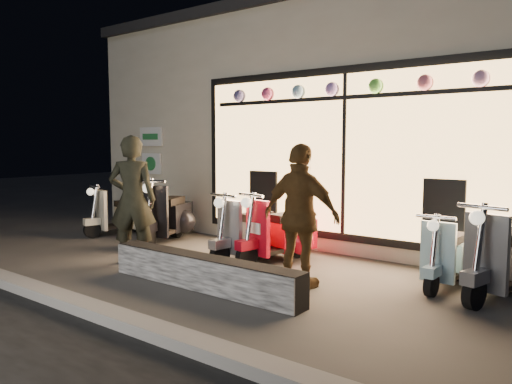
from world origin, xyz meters
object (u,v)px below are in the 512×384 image
graffiti_barrier (203,272)px  scooter_red (285,234)px  scooter_silver (254,232)px  man (132,200)px  woman (301,216)px

graffiti_barrier → scooter_red: 1.81m
scooter_red → scooter_silver: bearing=-149.2°
man → scooter_red: bearing=-174.6°
scooter_silver → woman: 1.72m
scooter_red → woman: (0.93, -1.04, 0.47)m
graffiti_barrier → scooter_red: size_ratio=2.00×
scooter_red → man: (-1.65, -1.45, 0.52)m
graffiti_barrier → man: (-1.70, 0.34, 0.72)m
graffiti_barrier → scooter_silver: scooter_silver is taller
graffiti_barrier → man: bearing=168.6°
scooter_red → woman: bearing=-35.4°
scooter_red → man: size_ratio=0.76×
graffiti_barrier → scooter_silver: (-0.51, 1.64, 0.19)m
woman → scooter_silver: bearing=-33.2°
graffiti_barrier → man: 1.88m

